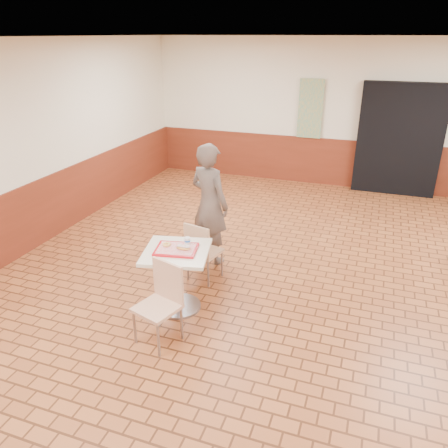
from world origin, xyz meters
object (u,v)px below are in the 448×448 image
(main_table, at_px, (177,270))
(paper_cup, at_px, (187,241))
(customer, at_px, (210,204))
(serving_tray, at_px, (176,249))
(ring_donut, at_px, (167,244))
(chair_main_front, at_px, (162,299))
(chair_main_back, at_px, (202,249))
(long_john_donut, at_px, (183,248))

(main_table, relative_size, paper_cup, 8.82)
(customer, distance_m, serving_tray, 1.28)
(customer, bearing_deg, ring_donut, 109.20)
(chair_main_front, relative_size, chair_main_back, 1.06)
(serving_tray, xyz_separation_m, paper_cup, (0.08, 0.13, 0.06))
(main_table, relative_size, long_john_donut, 4.69)
(main_table, height_order, paper_cup, paper_cup)
(chair_main_back, bearing_deg, paper_cup, 108.69)
(main_table, relative_size, chair_main_front, 0.87)
(chair_main_back, distance_m, serving_tray, 0.75)
(serving_tray, relative_size, paper_cup, 5.36)
(ring_donut, distance_m, long_john_donut, 0.22)
(long_john_donut, xyz_separation_m, paper_cup, (-0.01, 0.14, 0.02))
(ring_donut, bearing_deg, chair_main_back, 76.61)
(customer, bearing_deg, long_john_donut, 119.13)
(main_table, distance_m, ring_donut, 0.32)
(serving_tray, distance_m, long_john_donut, 0.10)
(serving_tray, distance_m, paper_cup, 0.17)
(chair_main_back, bearing_deg, main_table, 100.66)
(chair_main_front, bearing_deg, paper_cup, 107.63)
(paper_cup, bearing_deg, chair_main_back, 95.94)
(customer, relative_size, paper_cup, 19.70)
(long_john_donut, relative_size, paper_cup, 1.88)
(chair_main_back, xyz_separation_m, ring_donut, (-0.16, -0.66, 0.35))
(main_table, bearing_deg, paper_cup, 58.03)
(paper_cup, bearing_deg, serving_tray, -121.97)
(paper_cup, bearing_deg, customer, 98.43)
(chair_main_back, xyz_separation_m, long_john_donut, (0.07, -0.69, 0.36))
(main_table, distance_m, customer, 1.33)
(chair_main_front, height_order, long_john_donut, chair_main_front)
(long_john_donut, height_order, paper_cup, paper_cup)
(main_table, distance_m, serving_tray, 0.27)
(long_john_donut, bearing_deg, chair_main_back, 95.46)
(chair_main_back, distance_m, ring_donut, 0.76)
(serving_tray, bearing_deg, chair_main_front, -81.43)
(long_john_donut, bearing_deg, chair_main_front, -90.48)
(paper_cup, bearing_deg, chair_main_front, -89.70)
(chair_main_front, xyz_separation_m, chair_main_back, (-0.06, 1.25, -0.03))
(chair_main_front, relative_size, paper_cup, 10.09)
(main_table, height_order, customer, customer)
(main_table, distance_m, paper_cup, 0.36)
(customer, xyz_separation_m, serving_tray, (0.09, -1.28, -0.08))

